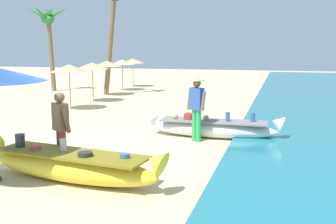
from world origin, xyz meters
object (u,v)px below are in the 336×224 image
Objects in this scene: boat_yellow_foreground at (71,165)px; palm_tree_leaning_seaward at (48,21)px; person_tourist_customer at (61,126)px; palm_tree_tall_inland at (113,5)px; person_vendor_hatted at (197,104)px; boat_white_midground at (213,128)px.

boat_yellow_foreground is 17.81m from palm_tree_leaning_seaward.
boat_yellow_foreground is at bearing -46.21° from person_tourist_customer.
boat_yellow_foreground is 0.66× the size of palm_tree_tall_inland.
palm_tree_leaning_seaward reaches higher than boat_yellow_foreground.
palm_tree_leaning_seaward is at bearing 137.42° from person_vendor_hatted.
palm_tree_tall_inland reaches higher than person_vendor_hatted.
palm_tree_leaning_seaward is (-9.76, 14.38, 3.87)m from boat_yellow_foreground.
person_vendor_hatted is at bearing 67.18° from boat_yellow_foreground.
boat_yellow_foreground is at bearing -69.33° from palm_tree_tall_inland.
palm_tree_tall_inland is (-4.53, 12.86, 3.94)m from person_tourist_customer.
boat_white_midground is 12.28m from palm_tree_tall_inland.
boat_yellow_foreground reaches higher than boat_white_midground.
person_vendor_hatted is (1.64, 3.90, 0.74)m from boat_yellow_foreground.
person_tourist_customer is 0.27× the size of palm_tree_tall_inland.
person_tourist_customer is 16.93m from palm_tree_leaning_seaward.
palm_tree_tall_inland is 1.20× the size of palm_tree_leaning_seaward.
palm_tree_leaning_seaward is (-9.23, 13.82, 3.25)m from person_tourist_customer.
palm_tree_tall_inland reaches higher than palm_tree_leaning_seaward.
palm_tree_leaning_seaward reaches higher than person_tourist_customer.
palm_tree_tall_inland is at bearing 109.39° from person_tourist_customer.
palm_tree_tall_inland is (-5.06, 13.41, 4.56)m from boat_yellow_foreground.
boat_yellow_foreground is 1.00m from person_tourist_customer.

